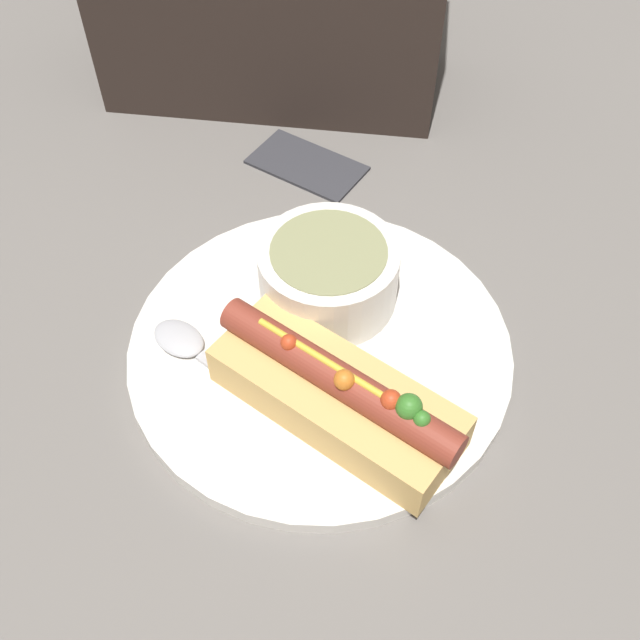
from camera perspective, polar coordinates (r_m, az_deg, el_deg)
name	(u,v)px	position (r m, az deg, el deg)	size (l,w,h in m)	color
ground_plane	(320,354)	(0.58, 0.00, -2.58)	(4.00, 4.00, 0.00)	slate
dinner_plate	(320,349)	(0.57, 0.00, -2.21)	(0.29, 0.29, 0.01)	white
hot_dog	(338,393)	(0.51, 1.35, -5.62)	(0.19, 0.15, 0.06)	#DBAD60
soup_bowl	(322,271)	(0.58, 0.16, 3.73)	(0.11, 0.11, 0.05)	silver
spoon	(197,352)	(0.57, -9.35, -2.41)	(0.14, 0.10, 0.01)	#B7B7BC
napkin	(307,164)	(0.73, -1.01, 11.81)	(0.12, 0.10, 0.01)	#333338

